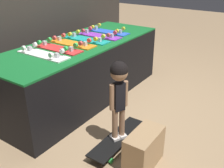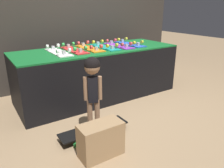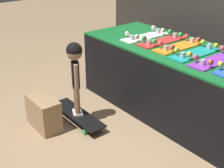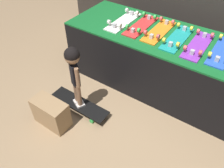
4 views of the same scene
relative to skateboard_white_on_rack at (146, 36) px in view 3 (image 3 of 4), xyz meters
name	(u,v)px [view 3 (image 3 of 4)]	position (x,y,z in m)	size (l,w,h in m)	color
ground_plane	(143,132)	(0.62, -0.58, -0.79)	(16.00, 16.00, 0.00)	#9E7F5B
display_rack	(183,84)	(0.62, 0.00, -0.40)	(2.49, 0.90, 0.77)	black
skateboard_white_on_rack	(146,36)	(0.00, 0.00, 0.00)	(0.19, 0.64, 0.09)	white
skateboard_red_on_rack	(162,40)	(0.25, 0.03, 0.00)	(0.19, 0.64, 0.09)	red
skateboard_orange_on_rack	(179,46)	(0.49, 0.03, 0.00)	(0.19, 0.64, 0.09)	orange
skateboard_teal_on_rack	(196,52)	(0.74, -0.01, 0.00)	(0.19, 0.64, 0.09)	teal
skateboard_purple_on_rack	(216,59)	(0.99, -0.02, 0.00)	(0.19, 0.64, 0.09)	purple
skateboard_on_floor	(78,115)	(0.00, -0.99, -0.71)	(0.80, 0.21, 0.09)	black
child	(75,65)	(0.00, -0.99, -0.13)	(0.18, 0.16, 0.81)	silver
storage_box	(44,113)	(-0.11, -1.33, -0.62)	(0.42, 0.21, 0.34)	#A37F56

